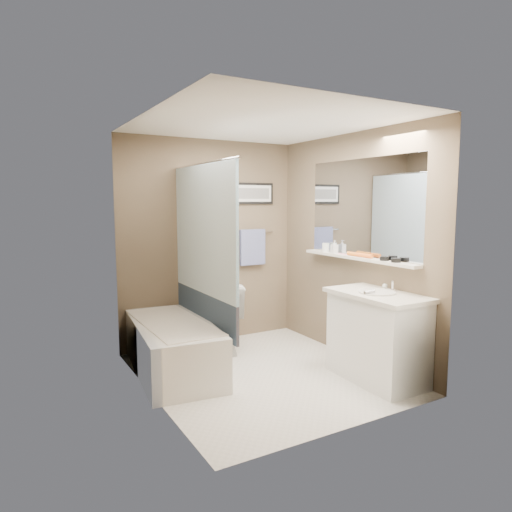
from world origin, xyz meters
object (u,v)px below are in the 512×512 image
toilet (223,315)px  glass_jar (326,247)px  candle_bowl_far (384,259)px  hair_brush_back (356,254)px  vanity (377,339)px  hair_brush_front (364,255)px  candle_bowl_near (396,260)px  bathtub (173,347)px  soap_bottle (334,247)px

toilet → glass_jar: glass_jar is taller
candle_bowl_far → hair_brush_back: bearing=90.0°
vanity → hair_brush_back: (0.19, 0.52, 0.74)m
vanity → hair_brush_front: (0.19, 0.40, 0.74)m
candle_bowl_near → hair_brush_back: bearing=90.0°
toilet → bathtub: bearing=50.8°
bathtub → hair_brush_front: 2.13m
candle_bowl_far → hair_brush_front: bearing=90.0°
hair_brush_back → glass_jar: 0.50m
soap_bottle → candle_bowl_near: bearing=-90.0°
candle_bowl_near → hair_brush_front: hair_brush_front is taller
candle_bowl_near → hair_brush_front: (0.00, 0.43, 0.00)m
soap_bottle → vanity: bearing=-102.0°
glass_jar → hair_brush_front: bearing=-90.0°
bathtub → hair_brush_back: size_ratio=6.82×
hair_brush_back → glass_jar: glass_jar is taller
hair_brush_back → vanity: bearing=-109.5°
vanity → hair_brush_front: bearing=66.9°
toilet → candle_bowl_far: (1.04, -1.44, 0.74)m
soap_bottle → candle_bowl_far: bearing=-90.0°
candle_bowl_far → hair_brush_front: 0.28m
glass_jar → toilet: bearing=152.4°
hair_brush_front → glass_jar: glass_jar is taller
vanity → soap_bottle: size_ratio=6.44×
bathtub → glass_jar: (1.79, -0.13, 0.92)m
toilet → glass_jar: (1.04, -0.54, 0.77)m
glass_jar → soap_bottle: (0.00, -0.15, 0.02)m
candle_bowl_near → soap_bottle: (0.00, 0.89, 0.05)m
vanity → candle_bowl_far: (0.19, 0.12, 0.73)m
candle_bowl_far → glass_jar: (0.00, 0.90, 0.03)m
toilet → candle_bowl_far: 1.93m
vanity → hair_brush_back: bearing=72.1°
hair_brush_back → glass_jar: bearing=90.0°
toilet → hair_brush_back: size_ratio=3.60×
vanity → candle_bowl_near: candle_bowl_near is taller
soap_bottle → glass_jar: bearing=90.0°
soap_bottle → toilet: bearing=146.2°
candle_bowl_far → toilet: bearing=125.8°
toilet → hair_brush_front: (1.04, -1.16, 0.74)m
glass_jar → candle_bowl_near: bearing=-90.0°
bathtub → candle_bowl_near: size_ratio=16.67×
vanity → soap_bottle: bearing=79.6°
vanity → glass_jar: (0.19, 1.02, 0.77)m
toilet → candle_bowl_near: 2.04m
vanity → soap_bottle: 1.19m
hair_brush_front → bathtub: bearing=157.1°
vanity → glass_jar: 1.29m
candle_bowl_far → vanity: bearing=-146.5°
toilet → glass_jar: bearing=174.3°
hair_brush_front → glass_jar: 0.62m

